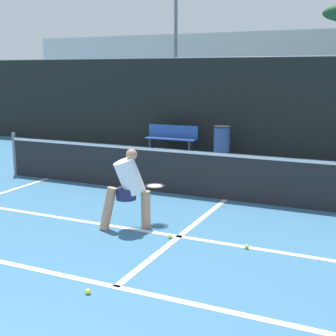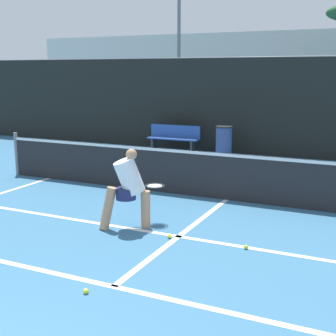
% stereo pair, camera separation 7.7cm
% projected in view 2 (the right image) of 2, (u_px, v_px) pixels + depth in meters
% --- Properties ---
extents(court_baseline_near, '(11.00, 0.10, 0.01)m').
position_uv_depth(court_baseline_near, '(114.00, 287.00, 5.66)').
color(court_baseline_near, white).
rests_on(court_baseline_near, ground).
extents(court_service_line, '(8.25, 0.10, 0.01)m').
position_uv_depth(court_service_line, '(179.00, 236.00, 7.37)').
color(court_service_line, white).
rests_on(court_service_line, ground).
extents(court_center_mark, '(0.10, 4.32, 0.01)m').
position_uv_depth(court_center_mark, '(184.00, 232.00, 7.57)').
color(court_center_mark, white).
rests_on(court_center_mark, ground).
extents(net, '(11.09, 0.09, 1.07)m').
position_uv_depth(net, '(227.00, 175.00, 9.38)').
color(net, slate).
rests_on(net, ground).
extents(fence_back, '(24.00, 0.06, 2.99)m').
position_uv_depth(fence_back, '(285.00, 108.00, 13.93)').
color(fence_back, black).
rests_on(fence_back, ground).
extents(player_practicing, '(0.93, 1.05, 1.34)m').
position_uv_depth(player_practicing, '(129.00, 187.00, 7.64)').
color(player_practicing, tan).
rests_on(player_practicing, ground).
extents(tennis_ball_scattered_0, '(0.07, 0.07, 0.07)m').
position_uv_depth(tennis_ball_scattered_0, '(109.00, 197.00, 9.60)').
color(tennis_ball_scattered_0, '#D1E033').
rests_on(tennis_ball_scattered_0, ground).
extents(tennis_ball_scattered_1, '(0.07, 0.07, 0.07)m').
position_uv_depth(tennis_ball_scattered_1, '(170.00, 236.00, 7.29)').
color(tennis_ball_scattered_1, '#D1E033').
rests_on(tennis_ball_scattered_1, ground).
extents(tennis_ball_scattered_2, '(0.07, 0.07, 0.07)m').
position_uv_depth(tennis_ball_scattered_2, '(86.00, 291.00, 5.48)').
color(tennis_ball_scattered_2, '#D1E033').
rests_on(tennis_ball_scattered_2, ground).
extents(tennis_ball_scattered_7, '(0.07, 0.07, 0.07)m').
position_uv_depth(tennis_ball_scattered_7, '(246.00, 247.00, 6.85)').
color(tennis_ball_scattered_7, '#D1E033').
rests_on(tennis_ball_scattered_7, ground).
extents(courtside_bench, '(1.70, 0.43, 0.86)m').
position_uv_depth(courtside_bench, '(174.00, 137.00, 14.97)').
color(courtside_bench, '#2D519E').
rests_on(courtside_bench, ground).
extents(trash_bin, '(0.51, 0.51, 0.94)m').
position_uv_depth(trash_bin, '(224.00, 142.00, 14.13)').
color(trash_bin, '#384C7F').
rests_on(trash_bin, ground).
extents(floodlight_mast, '(1.10, 0.24, 8.20)m').
position_uv_depth(floodlight_mast, '(179.00, 12.00, 21.57)').
color(floodlight_mast, slate).
rests_on(floodlight_mast, ground).
extents(building_far, '(36.00, 2.40, 4.64)m').
position_uv_depth(building_far, '(334.00, 76.00, 24.75)').
color(building_far, beige).
rests_on(building_far, ground).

